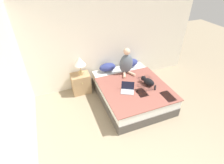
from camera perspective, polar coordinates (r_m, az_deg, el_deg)
name	(u,v)px	position (r m, az deg, el deg)	size (l,w,h in m)	color
wall_back	(107,43)	(5.01, -1.56, 12.71)	(5.43, 0.05, 2.55)	silver
wall_side	(16,106)	(3.20, -28.73, -6.85)	(0.05, 4.71, 2.55)	silver
bed	(131,92)	(4.76, 6.37, -3.17)	(1.67, 2.05, 0.51)	#4C4742
pillow_near	(108,67)	(5.07, -1.46, 4.85)	(0.49, 0.28, 0.23)	navy
pillow_far	(130,63)	(5.33, 5.97, 6.28)	(0.49, 0.28, 0.23)	navy
person_sitting	(126,63)	(4.88, 4.71, 6.18)	(0.40, 0.38, 0.76)	slate
cat_tabby	(148,81)	(4.60, 11.63, 0.20)	(0.29, 0.50, 0.19)	black
laptop_open	(127,90)	(4.32, 5.07, -2.47)	(0.40, 0.37, 0.22)	#B7B7BC
nightstand	(81,83)	(5.05, -10.08, -0.41)	(0.51, 0.41, 0.59)	tan
table_lamp	(80,62)	(4.71, -10.49, 6.40)	(0.31, 0.31, 0.52)	tan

